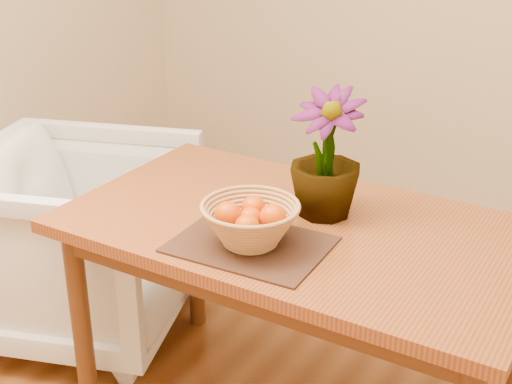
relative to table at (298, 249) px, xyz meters
The scene contains 6 objects.
table is the anchor object (origin of this frame).
placemat 0.22m from the table, 103.86° to the right, with size 0.42×0.32×0.01m, color #371E14.
wicker_basket 0.25m from the table, 103.86° to the right, with size 0.28×0.28×0.11m.
orange_pile 0.27m from the table, 103.86° to the right, with size 0.19×0.18×0.08m.
potted_plant 0.30m from the table, 68.76° to the left, with size 0.22×0.22×0.39m, color #193F12.
armchair 1.04m from the table, behind, with size 0.82×0.77×0.84m, color #85695C.
Camera 1 is at (0.87, -1.40, 1.69)m, focal length 50.00 mm.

